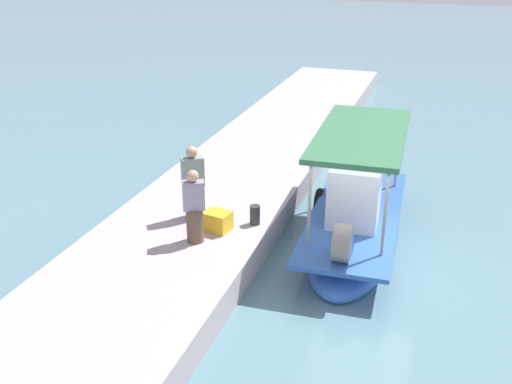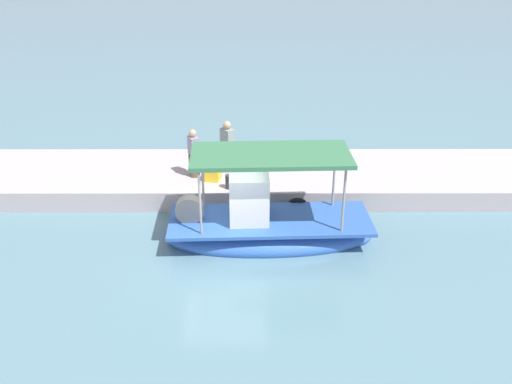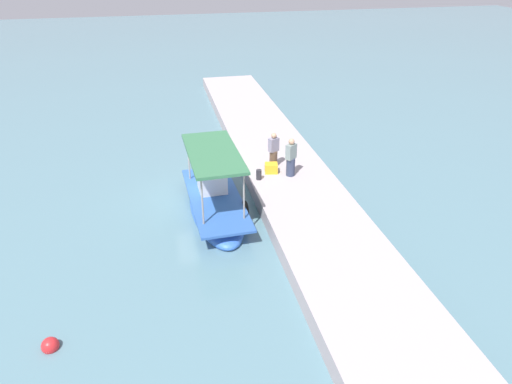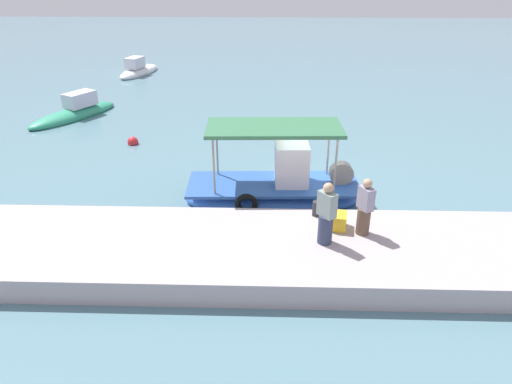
{
  "view_description": "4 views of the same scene",
  "coord_description": "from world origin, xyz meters",
  "views": [
    {
      "loc": [
        11.58,
        1.33,
        6.79
      ],
      "look_at": [
        -0.64,
        -2.74,
        1.23
      ],
      "focal_mm": 41.41,
      "sensor_mm": 36.0,
      "label": 1
    },
    {
      "loc": [
        -0.91,
        13.61,
        8.39
      ],
      "look_at": [
        -0.93,
        -2.02,
        0.81
      ],
      "focal_mm": 38.95,
      "sensor_mm": 36.0,
      "label": 2
    },
    {
      "loc": [
        -18.12,
        1.51,
        9.98
      ],
      "look_at": [
        -1.3,
        -2.18,
        0.73
      ],
      "focal_mm": 32.7,
      "sensor_mm": 36.0,
      "label": 3
    },
    {
      "loc": [
        -1.49,
        -14.73,
        7.47
      ],
      "look_at": [
        -1.88,
        -1.88,
        1.08
      ],
      "focal_mm": 32.5,
      "sensor_mm": 36.0,
      "label": 4
    }
  ],
  "objects": [
    {
      "name": "marker_buoy",
      "position": [
        -7.74,
        5.09,
        0.1
      ],
      "size": [
        0.49,
        0.49,
        0.49
      ],
      "color": "red",
      "rests_on": "ground_plane"
    },
    {
      "name": "moored_boat_near",
      "position": [
        -11.28,
        19.85,
        0.26
      ],
      "size": [
        2.79,
        4.93,
        1.55
      ],
      "color": "white",
      "rests_on": "ground_plane"
    },
    {
      "name": "fisherman_near_bollard",
      "position": [
        0.04,
        -4.06,
        1.48
      ],
      "size": [
        0.55,
        0.56,
        1.77
      ],
      "color": "#323B56",
      "rests_on": "dock_quay"
    },
    {
      "name": "fisherman_by_crate",
      "position": [
        1.14,
        -3.55,
        1.43
      ],
      "size": [
        0.49,
        0.53,
        1.66
      ],
      "color": "brown",
      "rests_on": "dock_quay"
    },
    {
      "name": "mooring_bollard",
      "position": [
        -0.06,
        -2.58,
        0.91
      ],
      "size": [
        0.24,
        0.24,
        0.46
      ],
      "primitive_type": "cylinder",
      "color": "#2D2D33",
      "rests_on": "dock_quay"
    },
    {
      "name": "moored_boat_mid",
      "position": [
        -11.95,
        9.1,
        0.24
      ],
      "size": [
        4.02,
        5.52,
        1.5
      ],
      "color": "#2F9670",
      "rests_on": "ground_plane"
    },
    {
      "name": "ground_plane",
      "position": [
        0.0,
        0.0,
        0.0
      ],
      "size": [
        120.0,
        120.0,
        0.0
      ],
      "primitive_type": "plane",
      "color": "slate"
    },
    {
      "name": "main_fishing_boat",
      "position": [
        -1.24,
        -0.45,
        0.49
      ],
      "size": [
        6.12,
        2.34,
        3.1
      ],
      "color": "blue",
      "rests_on": "ground_plane"
    },
    {
      "name": "dock_quay",
      "position": [
        0.0,
        -4.1,
        0.34
      ],
      "size": [
        36.0,
        3.83,
        0.68
      ],
      "primitive_type": "cube",
      "color": "#B3A6A9",
      "rests_on": "ground_plane"
    },
    {
      "name": "cargo_crate",
      "position": [
        0.5,
        -3.28,
        0.9
      ],
      "size": [
        0.55,
        0.64,
        0.45
      ],
      "primitive_type": "cube",
      "rotation": [
        0.0,
        0.0,
        1.39
      ],
      "color": "gold",
      "rests_on": "dock_quay"
    }
  ]
}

